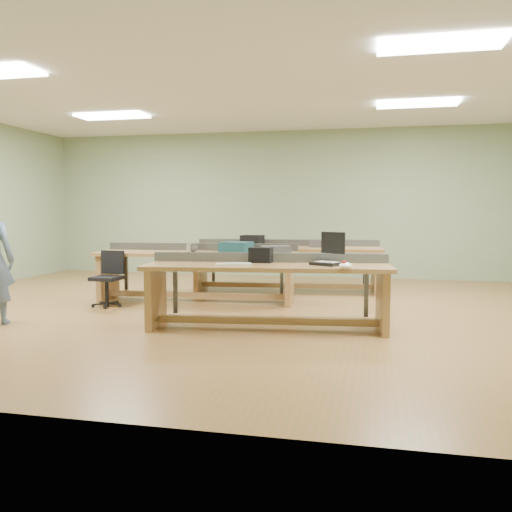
% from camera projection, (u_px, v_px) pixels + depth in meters
% --- Properties ---
extents(floor, '(10.00, 10.00, 0.00)m').
position_uv_depth(floor, '(232.00, 310.00, 7.46)').
color(floor, brown).
rests_on(floor, ground).
extents(ceiling, '(10.00, 10.00, 0.00)m').
position_uv_depth(ceiling, '(231.00, 88.00, 7.21)').
color(ceiling, silver).
rests_on(ceiling, wall_back).
extents(wall_back, '(10.00, 0.04, 3.00)m').
position_uv_depth(wall_back, '(282.00, 204.00, 11.23)').
color(wall_back, gray).
rests_on(wall_back, floor).
extents(wall_front, '(10.00, 0.04, 3.00)m').
position_uv_depth(wall_front, '(67.00, 191.00, 3.45)').
color(wall_front, gray).
rests_on(wall_front, floor).
extents(fluor_panels, '(6.20, 3.50, 0.03)m').
position_uv_depth(fluor_panels, '(231.00, 90.00, 7.21)').
color(fluor_panels, white).
rests_on(fluor_panels, ceiling).
extents(workbench_front, '(2.90, 1.08, 0.86)m').
position_uv_depth(workbench_front, '(267.00, 281.00, 6.27)').
color(workbench_front, olive).
rests_on(workbench_front, floor).
extents(workbench_mid, '(3.05, 1.02, 0.86)m').
position_uv_depth(workbench_mid, '(197.00, 264.00, 8.15)').
color(workbench_mid, olive).
rests_on(workbench_mid, floor).
extents(workbench_back, '(3.23, 1.14, 0.86)m').
position_uv_depth(workbench_back, '(286.00, 258.00, 9.19)').
color(workbench_back, olive).
rests_on(workbench_back, floor).
extents(laptop_base, '(0.40, 0.38, 0.03)m').
position_uv_depth(laptop_base, '(327.00, 264.00, 6.17)').
color(laptop_base, black).
rests_on(laptop_base, workbench_front).
extents(laptop_screen, '(0.29, 0.16, 0.25)m').
position_uv_depth(laptop_screen, '(333.00, 243.00, 6.24)').
color(laptop_screen, black).
rests_on(laptop_screen, laptop_base).
extents(keyboard, '(0.43, 0.28, 0.02)m').
position_uv_depth(keyboard, '(234.00, 264.00, 6.15)').
color(keyboard, beige).
rests_on(keyboard, workbench_front).
extents(trackball_mouse, '(0.18, 0.20, 0.07)m').
position_uv_depth(trackball_mouse, '(346.00, 266.00, 5.75)').
color(trackball_mouse, white).
rests_on(trackball_mouse, workbench_front).
extents(camera_bag, '(0.28, 0.19, 0.18)m').
position_uv_depth(camera_bag, '(261.00, 255.00, 6.47)').
color(camera_bag, black).
rests_on(camera_bag, workbench_front).
extents(task_chair, '(0.45, 0.45, 0.79)m').
position_uv_depth(task_chair, '(108.00, 286.00, 7.74)').
color(task_chair, black).
rests_on(task_chair, floor).
extents(parts_bin_teal, '(0.49, 0.41, 0.15)m').
position_uv_depth(parts_bin_teal, '(236.00, 247.00, 8.08)').
color(parts_bin_teal, '#153D44').
rests_on(parts_bin_teal, workbench_mid).
extents(parts_bin_grey, '(0.47, 0.38, 0.11)m').
position_uv_depth(parts_bin_grey, '(276.00, 250.00, 7.80)').
color(parts_bin_grey, '#3C3C3F').
rests_on(parts_bin_grey, workbench_mid).
extents(mug, '(0.13, 0.13, 0.10)m').
position_uv_depth(mug, '(193.00, 248.00, 8.14)').
color(mug, '#3C3C3F').
rests_on(mug, workbench_mid).
extents(drinks_can, '(0.09, 0.09, 0.12)m').
position_uv_depth(drinks_can, '(189.00, 248.00, 8.11)').
color(drinks_can, silver).
rests_on(drinks_can, workbench_mid).
extents(storage_box_back, '(0.40, 0.32, 0.20)m').
position_uv_depth(storage_box_back, '(252.00, 241.00, 9.20)').
color(storage_box_back, black).
rests_on(storage_box_back, workbench_back).
extents(tray_back, '(0.35, 0.28, 0.13)m').
position_uv_depth(tray_back, '(320.00, 243.00, 9.13)').
color(tray_back, '#3C3C3F').
rests_on(tray_back, workbench_back).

